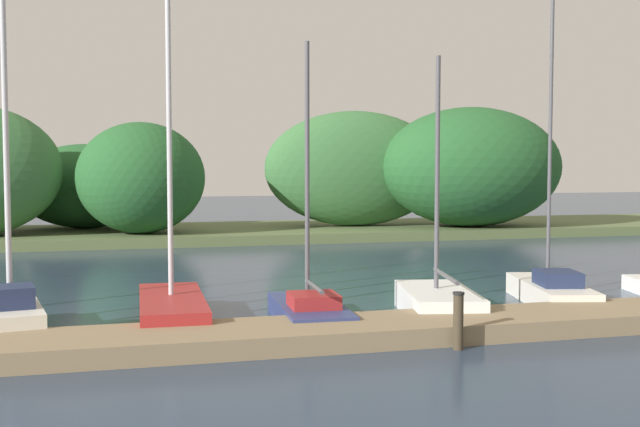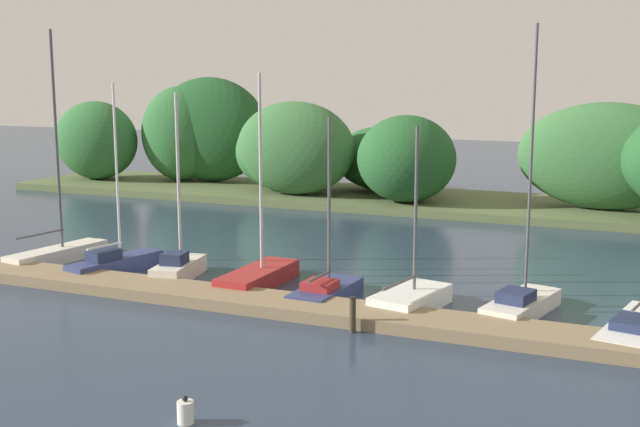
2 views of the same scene
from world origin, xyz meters
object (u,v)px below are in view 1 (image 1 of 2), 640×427
sailboat_4 (309,308)px  sailboat_6 (550,287)px  sailboat_3 (171,306)px  mooring_piling_1 (458,321)px  sailboat_2 (11,311)px  sailboat_5 (437,300)px

sailboat_4 → sailboat_6: bearing=-80.1°
sailboat_3 → sailboat_4: bearing=-102.2°
sailboat_4 → mooring_piling_1: sailboat_4 is taller
sailboat_4 → sailboat_6: 5.87m
sailboat_6 → sailboat_2: bearing=105.1°
sailboat_2 → sailboat_6: size_ratio=0.76×
sailboat_3 → mooring_piling_1: sailboat_3 is taller
sailboat_2 → sailboat_4: 5.60m
sailboat_4 → sailboat_6: (5.83, 0.71, 0.08)m
sailboat_3 → sailboat_6: (8.47, 0.07, 0.02)m
sailboat_6 → mooring_piling_1: bearing=145.3°
sailboat_2 → sailboat_4: (5.59, -0.36, -0.14)m
sailboat_6 → mooring_piling_1: size_ratio=8.32×
sailboat_3 → sailboat_2: bearing=97.2°
sailboat_4 → sailboat_3: bearing=79.1°
sailboat_5 → sailboat_4: bearing=101.3°
sailboat_3 → sailboat_4: size_ratio=1.24×
sailboat_6 → mooring_piling_1: 5.26m
sailboat_5 → sailboat_2: bearing=98.9°
sailboat_5 → mooring_piling_1: sailboat_5 is taller
sailboat_4 → mooring_piling_1: bearing=-142.8°
sailboat_3 → sailboat_6: bearing=-88.0°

